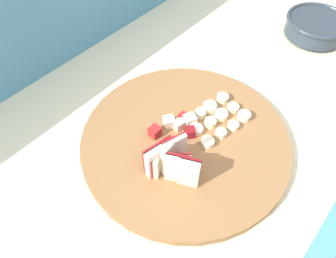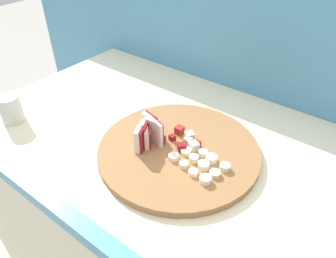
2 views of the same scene
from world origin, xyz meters
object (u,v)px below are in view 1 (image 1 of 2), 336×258
(cutting_board, at_px, (185,140))
(apple_wedge_fan, at_px, (172,162))
(ceramic_bowl, at_px, (317,26))
(apple_dice_pile, at_px, (176,128))
(banana_slice_rows, at_px, (215,118))

(cutting_board, height_order, apple_wedge_fan, apple_wedge_fan)
(ceramic_bowl, bearing_deg, apple_dice_pile, 172.98)
(cutting_board, bearing_deg, banana_slice_rows, -13.36)
(apple_wedge_fan, height_order, apple_dice_pile, apple_wedge_fan)
(cutting_board, xyz_separation_m, banana_slice_rows, (0.07, -0.02, 0.02))
(apple_dice_pile, bearing_deg, ceramic_bowl, -7.02)
(cutting_board, bearing_deg, ceramic_bowl, -4.35)
(apple_wedge_fan, distance_m, banana_slice_rows, 0.15)
(cutting_board, distance_m, apple_dice_pile, 0.03)
(apple_wedge_fan, relative_size, banana_slice_rows, 0.66)
(apple_wedge_fan, xyz_separation_m, banana_slice_rows, (0.15, 0.01, -0.02))
(apple_wedge_fan, bearing_deg, apple_dice_pile, 34.73)
(banana_slice_rows, height_order, ceramic_bowl, ceramic_bowl)
(cutting_board, relative_size, apple_dice_pile, 3.85)
(cutting_board, xyz_separation_m, apple_wedge_fan, (-0.08, -0.03, 0.04))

